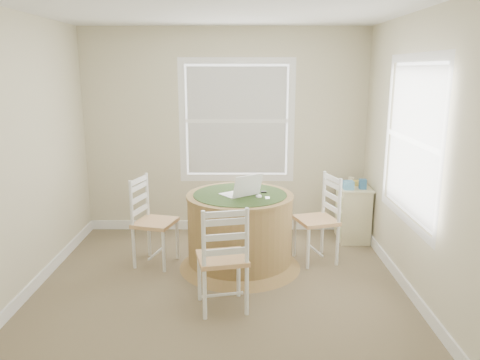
{
  "coord_description": "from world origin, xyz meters",
  "views": [
    {
      "loc": [
        0.21,
        -4.14,
        2.09
      ],
      "look_at": [
        0.19,
        0.45,
        1.0
      ],
      "focal_mm": 35.0,
      "sensor_mm": 36.0,
      "label": 1
    }
  ],
  "objects_px": {
    "laptop": "(241,192)",
    "corner_chest": "(353,213)",
    "chair_left": "(155,222)",
    "chair_near": "(222,258)",
    "round_table": "(240,228)",
    "chair_right": "(316,220)"
  },
  "relations": [
    {
      "from": "laptop",
      "to": "corner_chest",
      "type": "bearing_deg",
      "value": 174.39
    },
    {
      "from": "chair_left",
      "to": "chair_near",
      "type": "relative_size",
      "value": 1.0
    },
    {
      "from": "chair_left",
      "to": "laptop",
      "type": "bearing_deg",
      "value": -81.05
    },
    {
      "from": "chair_left",
      "to": "round_table",
      "type": "bearing_deg",
      "value": -79.44
    },
    {
      "from": "chair_right",
      "to": "corner_chest",
      "type": "relative_size",
      "value": 1.4
    },
    {
      "from": "chair_near",
      "to": "corner_chest",
      "type": "relative_size",
      "value": 1.4
    },
    {
      "from": "round_table",
      "to": "chair_right",
      "type": "height_order",
      "value": "chair_right"
    },
    {
      "from": "round_table",
      "to": "chair_left",
      "type": "distance_m",
      "value": 0.92
    },
    {
      "from": "round_table",
      "to": "laptop",
      "type": "height_order",
      "value": "laptop"
    },
    {
      "from": "chair_near",
      "to": "laptop",
      "type": "xyz_separation_m",
      "value": [
        0.17,
        0.88,
        0.37
      ]
    },
    {
      "from": "chair_right",
      "to": "laptop",
      "type": "height_order",
      "value": "laptop"
    },
    {
      "from": "chair_near",
      "to": "corner_chest",
      "type": "height_order",
      "value": "chair_near"
    },
    {
      "from": "corner_chest",
      "to": "round_table",
      "type": "bearing_deg",
      "value": -148.17
    },
    {
      "from": "chair_near",
      "to": "chair_right",
      "type": "xyz_separation_m",
      "value": [
        0.99,
        1.06,
        0.0
      ]
    },
    {
      "from": "chair_left",
      "to": "chair_right",
      "type": "bearing_deg",
      "value": -72.06
    },
    {
      "from": "chair_near",
      "to": "laptop",
      "type": "relative_size",
      "value": 2.03
    },
    {
      "from": "round_table",
      "to": "laptop",
      "type": "xyz_separation_m",
      "value": [
        0.01,
        -0.03,
        0.4
      ]
    },
    {
      "from": "round_table",
      "to": "chair_near",
      "type": "relative_size",
      "value": 1.38
    },
    {
      "from": "chair_left",
      "to": "corner_chest",
      "type": "relative_size",
      "value": 1.4
    },
    {
      "from": "laptop",
      "to": "corner_chest",
      "type": "distance_m",
      "value": 1.71
    },
    {
      "from": "round_table",
      "to": "chair_right",
      "type": "relative_size",
      "value": 1.38
    },
    {
      "from": "chair_near",
      "to": "laptop",
      "type": "bearing_deg",
      "value": -112.95
    }
  ]
}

